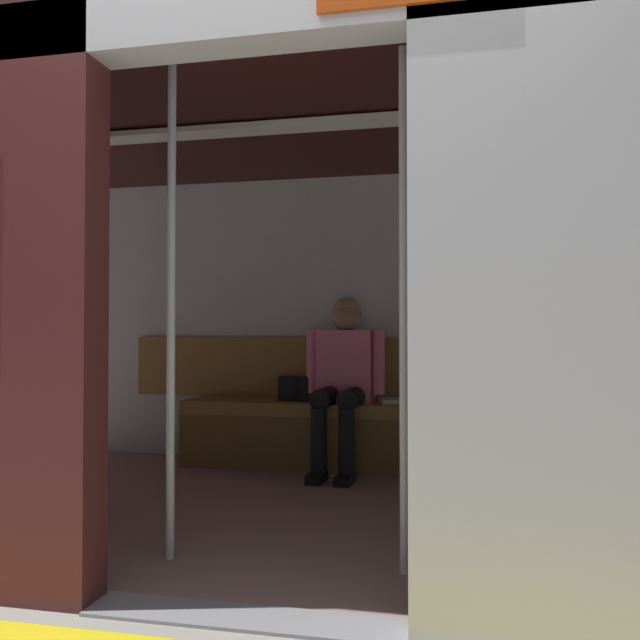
% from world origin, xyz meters
% --- Properties ---
extents(ground_plane, '(60.00, 60.00, 0.00)m').
position_xyz_m(ground_plane, '(0.00, 0.00, 0.00)').
color(ground_plane, gray).
extents(train_car, '(6.40, 2.89, 2.23)m').
position_xyz_m(train_car, '(0.08, -1.29, 1.50)').
color(train_car, silver).
rests_on(train_car, ground_plane).
extents(bench_seat, '(2.46, 0.44, 0.47)m').
position_xyz_m(bench_seat, '(0.00, -2.37, 0.36)').
color(bench_seat, olive).
rests_on(bench_seat, ground_plane).
extents(person_seated, '(0.55, 0.69, 1.20)m').
position_xyz_m(person_seated, '(0.08, -2.32, 0.69)').
color(person_seated, pink).
rests_on(person_seated, ground_plane).
extents(handbag, '(0.26, 0.15, 0.17)m').
position_xyz_m(handbag, '(0.42, -2.42, 0.55)').
color(handbag, black).
rests_on(handbag, bench_seat).
extents(book, '(0.21, 0.25, 0.03)m').
position_xyz_m(book, '(-0.24, -2.43, 0.48)').
color(book, silver).
rests_on(book, bench_seat).
extents(grab_pole_door, '(0.04, 0.04, 2.09)m').
position_xyz_m(grab_pole_door, '(0.49, -0.47, 1.05)').
color(grab_pole_door, silver).
rests_on(grab_pole_door, ground_plane).
extents(grab_pole_far, '(0.04, 0.04, 2.09)m').
position_xyz_m(grab_pole_far, '(-0.49, -0.52, 1.05)').
color(grab_pole_far, silver).
rests_on(grab_pole_far, ground_plane).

